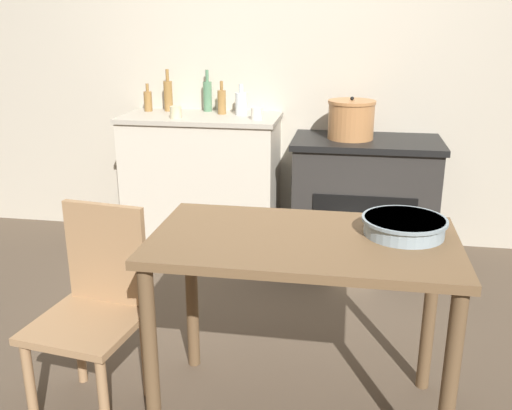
{
  "coord_description": "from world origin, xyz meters",
  "views": [
    {
      "loc": [
        0.49,
        -2.47,
        1.57
      ],
      "look_at": [
        0.0,
        0.41,
        0.61
      ],
      "focal_mm": 40.0,
      "sensor_mm": 36.0,
      "label": 1
    }
  ],
  "objects": [
    {
      "name": "work_table",
      "position": [
        0.33,
        -0.48,
        0.66
      ],
      "size": [
        1.15,
        0.65,
        0.79
      ],
      "color": "brown",
      "rests_on": "ground_plane"
    },
    {
      "name": "bottle_left",
      "position": [
        -0.81,
        1.44,
        1.05
      ],
      "size": [
        0.06,
        0.06,
        0.29
      ],
      "color": "olive",
      "rests_on": "counter_cabinet"
    },
    {
      "name": "ground_plane",
      "position": [
        0.0,
        0.0,
        0.0
      ],
      "size": [
        14.0,
        14.0,
        0.0
      ],
      "primitive_type": "plane",
      "color": "brown"
    },
    {
      "name": "cup_mid_right",
      "position": [
        -0.66,
        1.15,
        0.98
      ],
      "size": [
        0.08,
        0.08,
        0.08
      ],
      "primitive_type": "cylinder",
      "color": "beige",
      "rests_on": "counter_cabinet"
    },
    {
      "name": "mixing_bowl_large",
      "position": [
        0.7,
        -0.39,
        0.82
      ],
      "size": [
        0.32,
        0.32,
        0.07
      ],
      "color": "#93A8B2",
      "rests_on": "work_table"
    },
    {
      "name": "counter_cabinet",
      "position": [
        -0.53,
        1.29,
        0.47
      ],
      "size": [
        1.07,
        0.55,
        0.94
      ],
      "color": "beige",
      "rests_on": "ground_plane"
    },
    {
      "name": "chair",
      "position": [
        -0.51,
        -0.54,
        0.45
      ],
      "size": [
        0.45,
        0.45,
        0.85
      ],
      "rotation": [
        0.0,
        0.0,
        -0.14
      ],
      "color": "#A87F56",
      "rests_on": "ground_plane"
    },
    {
      "name": "wall_back",
      "position": [
        0.0,
        1.58,
        1.27
      ],
      "size": [
        8.0,
        0.07,
        2.55
      ],
      "color": "beige",
      "rests_on": "ground_plane"
    },
    {
      "name": "bottle_center_left",
      "position": [
        -0.95,
        1.41,
        1.01
      ],
      "size": [
        0.06,
        0.06,
        0.19
      ],
      "color": "olive",
      "rests_on": "counter_cabinet"
    },
    {
      "name": "bottle_mid_left",
      "position": [
        -0.26,
        1.36,
        1.02
      ],
      "size": [
        0.08,
        0.08,
        0.21
      ],
      "color": "silver",
      "rests_on": "counter_cabinet"
    },
    {
      "name": "stock_pot",
      "position": [
        0.48,
        1.28,
        0.94
      ],
      "size": [
        0.31,
        0.31,
        0.27
      ],
      "color": "#B77A47",
      "rests_on": "stove"
    },
    {
      "name": "bottle_center",
      "position": [
        -0.4,
        1.37,
        1.02
      ],
      "size": [
        0.06,
        0.06,
        0.23
      ],
      "color": "olive",
      "rests_on": "counter_cabinet"
    },
    {
      "name": "cup_center_right",
      "position": [
        -0.13,
        1.19,
        0.97
      ],
      "size": [
        0.07,
        0.07,
        0.08
      ],
      "primitive_type": "cylinder",
      "color": "silver",
      "rests_on": "counter_cabinet"
    },
    {
      "name": "flour_sack",
      "position": [
        0.54,
        0.86,
        0.16
      ],
      "size": [
        0.27,
        0.19,
        0.32
      ],
      "primitive_type": "cube",
      "color": "beige",
      "rests_on": "ground_plane"
    },
    {
      "name": "bottle_far_left",
      "position": [
        -0.53,
        1.48,
        1.05
      ],
      "size": [
        0.06,
        0.06,
        0.29
      ],
      "color": "#517F5B",
      "rests_on": "counter_cabinet"
    },
    {
      "name": "stove",
      "position": [
        0.59,
        1.28,
        0.41
      ],
      "size": [
        0.97,
        0.58,
        0.81
      ],
      "color": "#2D2B28",
      "rests_on": "ground_plane"
    }
  ]
}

